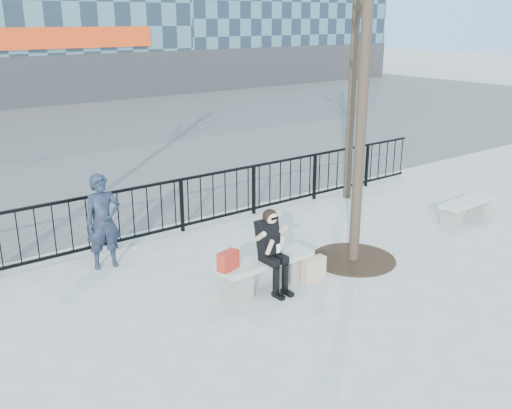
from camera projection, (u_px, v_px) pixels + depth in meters
ground at (266, 286)px, 9.17m from camera, size 120.00×120.00×0.00m
street_surface at (10, 138)px, 20.54m from camera, size 60.00×23.00×0.01m
railing at (173, 207)px, 11.28m from camera, size 14.00×0.06×1.10m
tree_grate at (353, 259)px, 10.18m from camera, size 1.50×1.50×0.02m
bench_main at (266, 269)px, 9.08m from camera, size 1.65×0.46×0.49m
bench_second at (467, 208)px, 12.09m from camera, size 1.53×0.43×0.45m
seated_woman at (273, 251)px, 8.84m from camera, size 0.50×0.64×1.34m
handbag at (228, 261)px, 8.58m from camera, size 0.38×0.26×0.29m
shopping_bag at (314, 269)px, 9.32m from camera, size 0.43×0.16×0.40m
standing_man at (103, 222)px, 9.66m from camera, size 0.66×0.49×1.66m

